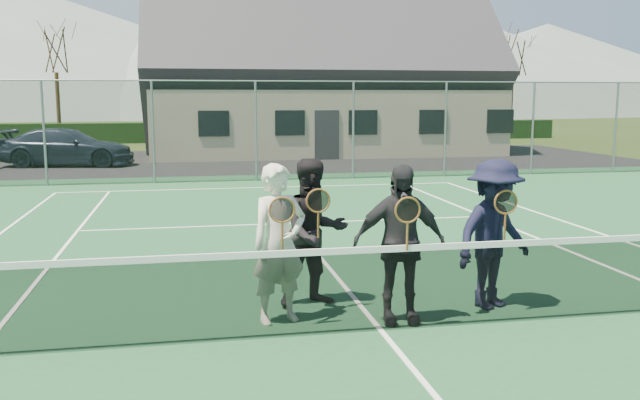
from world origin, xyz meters
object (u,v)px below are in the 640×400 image
(player_b, at_px, (314,232))
(clubhouse, at_px, (320,64))
(car_c, at_px, (67,147))
(player_d, at_px, (494,234))
(player_c, at_px, (399,244))
(tennis_net, at_px, (381,285))
(player_a, at_px, (279,244))

(player_b, bearing_deg, clubhouse, 78.79)
(car_c, bearing_deg, player_d, -148.22)
(player_c, bearing_deg, tennis_net, -137.38)
(car_c, relative_size, tennis_net, 0.41)
(tennis_net, bearing_deg, clubhouse, 80.54)
(player_a, height_order, player_c, same)
(tennis_net, height_order, player_c, player_c)
(clubhouse, distance_m, player_c, 24.23)
(car_c, distance_m, clubhouse, 11.82)
(car_c, relative_size, player_d, 2.65)
(car_c, height_order, player_d, player_d)
(player_c, bearing_deg, player_b, 134.93)
(car_c, distance_m, player_a, 19.62)
(tennis_net, distance_m, player_d, 1.69)
(player_c, relative_size, player_d, 1.00)
(player_b, bearing_deg, player_c, -45.07)
(car_c, xyz_separation_m, player_a, (5.33, -18.88, 0.23))
(car_c, height_order, player_c, player_c)
(car_c, xyz_separation_m, player_b, (5.83, -18.33, 0.23))
(tennis_net, height_order, player_d, player_d)
(player_a, relative_size, player_d, 1.00)
(car_c, xyz_separation_m, clubhouse, (10.38, 4.59, 3.30))
(tennis_net, xyz_separation_m, player_a, (-1.04, 0.52, 0.38))
(player_a, bearing_deg, player_c, -11.62)
(player_d, bearing_deg, clubhouse, 84.04)
(player_a, distance_m, player_b, 0.74)
(clubhouse, relative_size, player_d, 8.67)
(car_c, height_order, player_b, player_b)
(tennis_net, height_order, player_b, player_b)
(car_c, relative_size, player_b, 2.65)
(clubhouse, relative_size, player_b, 8.67)
(tennis_net, relative_size, player_d, 6.49)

